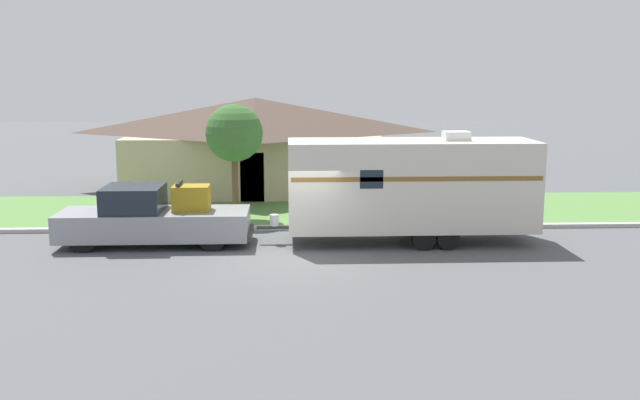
{
  "coord_description": "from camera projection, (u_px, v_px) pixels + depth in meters",
  "views": [
    {
      "loc": [
        -0.27,
        -20.41,
        5.38
      ],
      "look_at": [
        0.7,
        1.81,
        1.4
      ],
      "focal_mm": 40.0,
      "sensor_mm": 36.0,
      "label": 1
    }
  ],
  "objects": [
    {
      "name": "pickup_truck",
      "position": [
        153.0,
        219.0,
        22.46
      ],
      "size": [
        6.05,
        2.06,
        2.01
      ],
      "color": "black",
      "rests_on": "ground_plane"
    },
    {
      "name": "lawn_strip",
      "position": [
        296.0,
        210.0,
        28.3
      ],
      "size": [
        80.0,
        7.0,
        0.03
      ],
      "color": "#568442",
      "rests_on": "ground_plane"
    },
    {
      "name": "ground_plane",
      "position": [
        299.0,
        258.0,
        21.03
      ],
      "size": [
        120.0,
        120.0,
        0.0
      ],
      "primitive_type": "plane",
      "color": "#515456"
    },
    {
      "name": "travel_trailer",
      "position": [
        411.0,
        185.0,
        22.63
      ],
      "size": [
        8.82,
        2.41,
        3.56
      ],
      "color": "black",
      "rests_on": "ground_plane"
    },
    {
      "name": "curb_strip",
      "position": [
        297.0,
        228.0,
        24.7
      ],
      "size": [
        80.0,
        0.3,
        0.14
      ],
      "color": "#ADADA8",
      "rests_on": "ground_plane"
    },
    {
      "name": "tree_in_yard",
      "position": [
        234.0,
        134.0,
        26.0
      ],
      "size": [
        2.11,
        2.11,
        4.26
      ],
      "color": "brown",
      "rests_on": "ground_plane"
    },
    {
      "name": "mailbox",
      "position": [
        513.0,
        197.0,
        25.73
      ],
      "size": [
        0.48,
        0.2,
        1.22
      ],
      "color": "brown",
      "rests_on": "ground_plane"
    },
    {
      "name": "house_across_street",
      "position": [
        256.0,
        142.0,
        33.2
      ],
      "size": [
        12.07,
        7.97,
        4.25
      ],
      "color": "tan",
      "rests_on": "ground_plane"
    }
  ]
}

